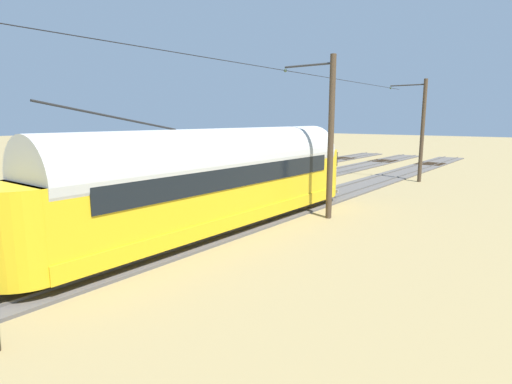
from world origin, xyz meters
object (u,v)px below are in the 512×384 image
at_px(catenary_pole_foreground, 422,129).
at_px(spare_tie_stack, 147,178).
at_px(catenary_pole_mid_near, 330,135).
at_px(track_end_bumper, 316,172).
at_px(vintage_streetcar, 220,178).

distance_m(catenary_pole_foreground, spare_tie_stack, 20.85).
xyz_separation_m(catenary_pole_mid_near, track_end_bumper, (7.49, -12.26, -3.54)).
height_order(vintage_streetcar, catenary_pole_foreground, catenary_pole_foreground).
bearing_deg(spare_tie_stack, vintage_streetcar, 153.61).
height_order(vintage_streetcar, track_end_bumper, vintage_streetcar).
height_order(catenary_pole_foreground, catenary_pole_mid_near, same).
bearing_deg(track_end_bumper, spare_tie_stack, 49.55).
distance_m(catenary_pole_foreground, track_end_bumper, 8.60).
bearing_deg(catenary_pole_mid_near, spare_tie_stack, -7.05).
relative_size(vintage_streetcar, catenary_pole_foreground, 2.41).
xyz_separation_m(vintage_streetcar, catenary_pole_mid_near, (-2.51, -4.81, 1.68)).
bearing_deg(catenary_pole_foreground, vintage_streetcar, 82.62).
relative_size(catenary_pole_foreground, track_end_bumper, 4.20).
relative_size(catenary_pole_mid_near, track_end_bumper, 4.20).
relative_size(catenary_pole_mid_near, spare_tie_stack, 3.15).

